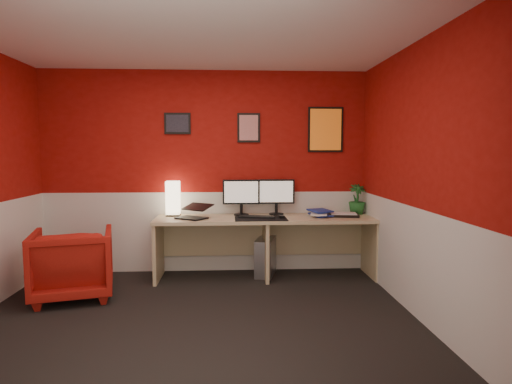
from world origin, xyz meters
The scene contains 26 objects.
ground centered at (0.00, 0.00, 0.00)m, with size 4.00×3.50×0.01m, color black.
ceiling centered at (0.00, 0.00, 2.50)m, with size 4.00×3.50×0.01m, color white.
wall_back centered at (0.00, 1.75, 1.25)m, with size 4.00×0.01×2.50m, color maroon.
wall_front centered at (0.00, -1.75, 1.25)m, with size 4.00×0.01×2.50m, color maroon.
wall_right centered at (2.00, 0.00, 1.25)m, with size 0.01×3.50×2.50m, color maroon.
wainscot_back centered at (0.00, 1.75, 0.50)m, with size 4.00×0.01×1.00m, color silver.
wainscot_front centered at (0.00, -1.75, 0.50)m, with size 4.00×0.01×1.00m, color silver.
wainscot_right centered at (2.00, 0.00, 0.50)m, with size 0.01×3.50×1.00m, color silver.
desk centered at (0.73, 1.41, 0.36)m, with size 2.60×0.65×0.73m, color tan.
shoji_lamp centered at (-0.39, 1.59, 0.93)m, with size 0.16×0.16×0.40m, color #FFE5B2.
laptop centered at (-0.14, 1.33, 0.84)m, with size 0.33×0.23×0.22m, color black.
monitor_left centered at (0.44, 1.58, 1.02)m, with size 0.45×0.06×0.58m, color black.
monitor_right centered at (0.87, 1.61, 1.02)m, with size 0.45×0.06×0.58m, color black.
desk_mat centered at (0.66, 1.28, 0.73)m, with size 0.60×0.38×0.01m, color black.
keyboard centered at (0.62, 1.35, 0.74)m, with size 0.42×0.14×0.02m, color black.
mouse centered at (0.90, 1.30, 0.75)m, with size 0.06×0.10×0.03m, color black.
book_bottom centered at (1.29, 1.43, 0.74)m, with size 0.23×0.31×0.03m, color navy.
book_middle centered at (1.27, 1.39, 0.77)m, with size 0.19×0.26×0.02m, color silver.
book_top centered at (1.28, 1.41, 0.79)m, with size 0.22×0.30×0.03m, color navy.
zen_tray centered at (1.67, 1.42, 0.74)m, with size 0.35×0.25×0.03m, color black.
potted_plant centered at (1.88, 1.61, 0.92)m, with size 0.21×0.21×0.37m, color #19591E.
pc_tower centered at (0.73, 1.51, 0.23)m, with size 0.20×0.45×0.45m, color #99999E.
armchair centered at (-1.32, 0.80, 0.36)m, with size 0.77×0.79×0.72m, color #B31E15.
art_left centered at (-0.34, 1.74, 1.85)m, with size 0.32×0.02×0.26m, color black.
art_center centered at (0.54, 1.74, 1.80)m, with size 0.28×0.02×0.36m, color red.
art_right centered at (1.50, 1.74, 1.78)m, with size 0.44×0.02×0.56m, color orange.
Camera 1 is at (0.33, -3.69, 1.51)m, focal length 30.50 mm.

